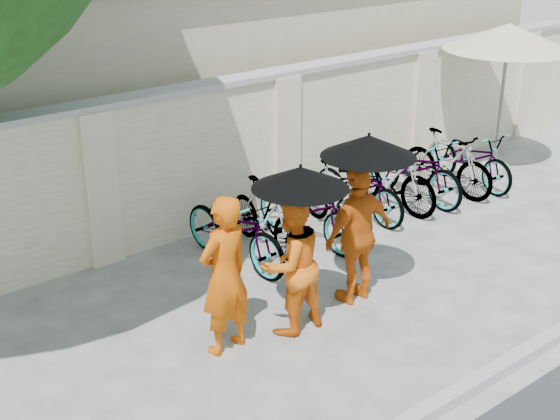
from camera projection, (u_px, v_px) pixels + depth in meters
ground at (324, 332)px, 8.48m from camera, size 80.00×80.00×0.00m
kerb at (448, 400)px, 7.25m from camera, size 40.00×0.16×0.12m
compound_wall at (225, 155)px, 10.98m from camera, size 20.00×0.30×2.00m
building_behind at (146, 62)px, 14.06m from camera, size 14.00×6.00×3.20m
monk_left at (224, 275)px, 7.86m from camera, size 0.67×0.48×1.71m
monk_center at (291, 264)px, 8.25m from camera, size 0.77×0.60×1.57m
parasol_center at (300, 178)px, 7.85m from camera, size 1.01×1.01×1.00m
monk_right at (358, 235)px, 8.87m from camera, size 0.97×0.41×1.65m
parasol_right at (369, 146)px, 8.42m from camera, size 1.05×1.05×1.08m
patio_umbrella at (508, 38)px, 12.58m from camera, size 2.17×2.17×2.49m
bike_0 at (235, 229)px, 9.85m from camera, size 0.78×1.90×0.98m
bike_1 at (266, 216)px, 10.28m from camera, size 0.55×1.61×0.95m
bike_2 at (309, 209)px, 10.48m from camera, size 0.80×1.90×0.98m
bike_3 at (337, 198)px, 10.88m from camera, size 0.63×1.65×0.97m
bike_4 at (359, 187)px, 11.33m from camera, size 0.64×1.78×0.93m
bike_5 at (391, 176)px, 11.60m from camera, size 0.57×1.74×1.03m
bike_6 at (415, 168)px, 11.98m from camera, size 0.72×1.94×1.01m
bike_7 at (447, 163)px, 12.21m from camera, size 0.61×1.71×1.01m
bike_8 at (470, 158)px, 12.57m from camera, size 0.80×1.83×0.94m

